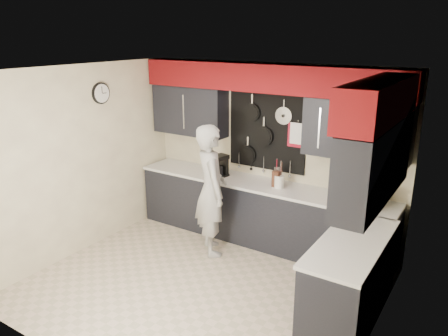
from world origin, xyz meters
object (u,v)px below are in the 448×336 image
Objects in this scene: coffee_maker at (221,165)px; person at (211,190)px; utensil_crock at (279,182)px; microwave at (361,194)px; knife_block at (277,179)px.

coffee_maker is 0.66m from person.
utensil_crock is 0.09× the size of person.
microwave is at bearing 0.85° from utensil_crock.
person is (0.23, -0.60, -0.17)m from coffee_maker.
coffee_maker is at bearing -169.78° from microwave.
utensil_crock is (0.05, -0.02, -0.03)m from knife_block.
knife_block is 0.13× the size of person.
utensil_crock is 0.95m from person.
person is (-0.74, -0.60, -0.09)m from utensil_crock.
microwave is at bearing 13.12° from coffee_maker.
knife_block is 1.34× the size of utensil_crock.
utensil_crock is at bearing 12.76° from coffee_maker.
microwave is 1.44× the size of coffee_maker.
coffee_maker reaches higher than knife_block.
knife_block is at bearing 13.79° from coffee_maker.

